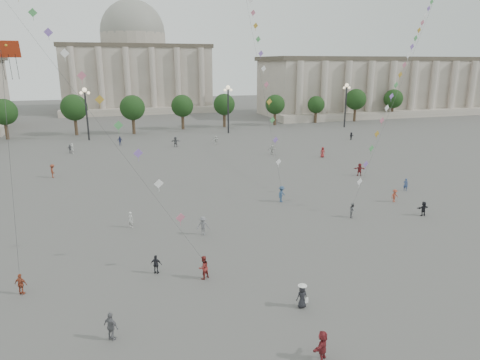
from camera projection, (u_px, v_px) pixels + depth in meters
name	position (u px, v px, depth m)	size (l,w,h in m)	color
ground	(309.00, 302.00, 28.48)	(360.00, 360.00, 0.00)	#514F4D
hall_east	(389.00, 86.00, 134.67)	(84.00, 26.22, 17.20)	#9E9285
hall_central	(135.00, 67.00, 143.28)	(48.30, 34.30, 35.50)	#9E9285
tree_row	(156.00, 108.00, 98.62)	(137.12, 5.12, 8.00)	#362A1B
lamp_post_mid_west	(86.00, 104.00, 86.31)	(2.00, 0.90, 10.65)	#262628
lamp_post_mid_east	(228.00, 100.00, 95.22)	(2.00, 0.90, 10.65)	#262628
lamp_post_far_east	(346.00, 97.00, 104.12)	(2.00, 0.90, 10.65)	#262628
person_crowd_0	(120.00, 141.00, 82.59)	(1.02, 0.42, 1.74)	navy
person_crowd_3	(423.00, 209.00, 44.46)	(1.42, 0.45, 1.53)	black
person_crowd_4	(216.00, 140.00, 83.91)	(1.49, 0.47, 1.61)	silver
person_crowd_6	(203.00, 226.00, 39.42)	(1.16, 0.67, 1.79)	slate
person_crowd_7	(272.00, 150.00, 73.87)	(1.65, 0.53, 1.78)	silver
person_crowd_8	(395.00, 196.00, 48.84)	(0.96, 0.55, 1.49)	#A0402B
person_crowd_9	(351.00, 136.00, 88.70)	(1.43, 0.46, 1.54)	black
person_crowd_10	(73.00, 148.00, 75.14)	(0.65, 0.43, 1.78)	silver
person_crowd_12	(176.00, 142.00, 81.10)	(1.80, 0.57, 1.94)	slate
person_crowd_13	(131.00, 220.00, 41.25)	(0.58, 0.38, 1.60)	beige
person_crowd_16	(70.00, 149.00, 75.46)	(0.90, 0.37, 1.54)	slate
person_crowd_17	(53.00, 171.00, 59.26)	(1.22, 0.70, 1.89)	brown
person_crowd_18	(360.00, 169.00, 60.31)	(1.66, 0.53, 1.79)	maroon
person_crowd_19	(406.00, 184.00, 53.22)	(0.58, 0.38, 1.58)	#364A7A
person_crowd_20	(323.00, 152.00, 72.04)	(0.86, 0.56, 1.76)	maroon
tourist_0	(21.00, 284.00, 29.29)	(0.89, 0.37, 1.53)	#9B442A
tourist_1	(156.00, 264.00, 32.21)	(0.87, 0.36, 1.48)	black
tourist_2	(322.00, 346.00, 22.76)	(1.60, 0.51, 1.73)	maroon
tourist_3	(111.00, 326.00, 24.40)	(1.02, 0.42, 1.74)	slate
kite_flyer_0	(203.00, 267.00, 31.40)	(0.87, 0.68, 1.79)	maroon
kite_flyer_1	(282.00, 194.00, 48.83)	(1.21, 0.70, 1.88)	navy
kite_flyer_2	(353.00, 210.00, 43.98)	(0.74, 0.58, 1.53)	slate
hat_person	(302.00, 296.00, 27.69)	(0.79, 0.60, 1.69)	black
dragon_kite	(3.00, 62.00, 27.08)	(2.21, 1.13, 15.21)	#B12E12
kite_train_east	(413.00, 46.00, 56.60)	(30.80, 24.84, 49.70)	#3F3F3F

